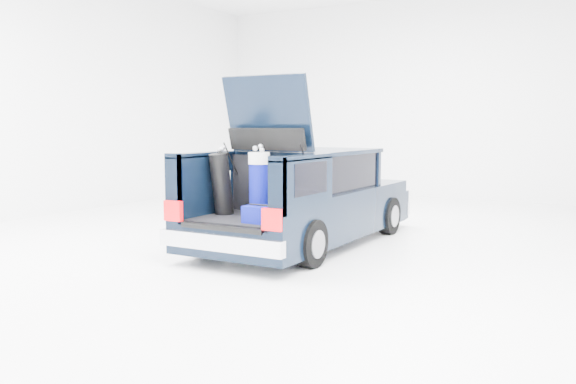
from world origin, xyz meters
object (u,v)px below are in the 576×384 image
Objects in this scene: car at (308,200)px; blue_golf_bag at (259,184)px; black_golf_bag at (222,184)px; blue_duffel at (262,214)px; red_suitcase at (281,195)px.

car is 1.45m from blue_golf_bag.
car is at bearing 89.13° from black_golf_bag.
car reaches higher than black_golf_bag.
blue_duffel is (0.87, -0.35, -0.31)m from black_golf_bag.
car is 1.66m from black_golf_bag.
black_golf_bag is at bearing -159.02° from blue_golf_bag.
car is at bearing 102.94° from blue_duffel.
black_golf_bag is 2.08× the size of blue_duffel.
blue_golf_bag is at bearing -89.37° from car.
black_golf_bag is 0.53m from blue_golf_bag.
black_golf_bag reaches higher than blue_duffel.
red_suitcase is 0.61× the size of black_golf_bag.
car reaches higher than blue_golf_bag.
car is 10.31× the size of blue_duffel.
black_golf_bag is (-0.50, -1.54, 0.35)m from car.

